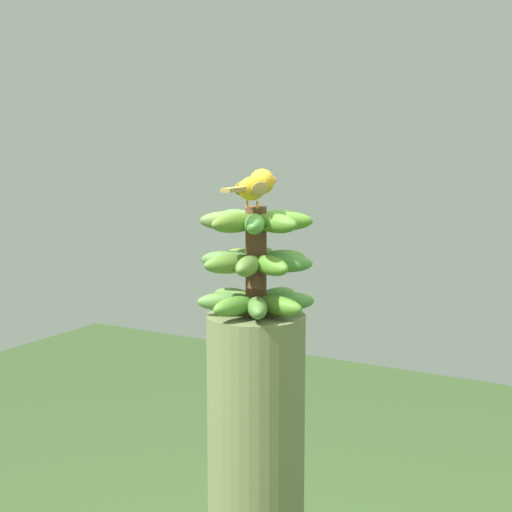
% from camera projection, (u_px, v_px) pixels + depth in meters
% --- Properties ---
extents(banana_bunch, '(0.26, 0.26, 0.24)m').
position_uv_depth(banana_bunch, '(256.00, 262.00, 1.78)').
color(banana_bunch, brown).
rests_on(banana_bunch, banana_tree).
extents(perched_bird, '(0.20, 0.05, 0.08)m').
position_uv_depth(perched_bird, '(256.00, 186.00, 1.73)').
color(perched_bird, '#C68933').
rests_on(perched_bird, banana_bunch).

